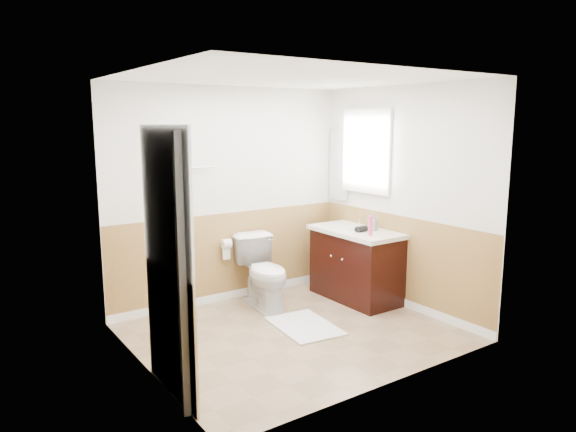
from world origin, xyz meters
TOP-DOWN VIEW (x-y plane):
  - floor at (0.00, 0.00)m, footprint 3.00×3.00m
  - ceiling at (0.00, 0.00)m, footprint 3.00×3.00m
  - wall_back at (0.00, 1.30)m, footprint 3.00×0.00m
  - wall_front at (0.00, -1.30)m, footprint 3.00×0.00m
  - wall_left at (-1.50, 0.00)m, footprint 0.00×3.00m
  - wall_right at (1.50, 0.00)m, footprint 0.00×3.00m
  - wainscot_back at (0.00, 1.29)m, footprint 3.00×0.00m
  - wainscot_front at (0.00, -1.29)m, footprint 3.00×0.00m
  - wainscot_left at (-1.49, 0.00)m, footprint 0.00×2.60m
  - wainscot_right at (1.49, 0.00)m, footprint 0.00×2.60m
  - toilet at (0.18, 0.84)m, footprint 0.54×0.84m
  - bath_mat at (0.18, 0.05)m, footprint 0.64×0.86m
  - vanity_cabinet at (1.21, 0.44)m, footprint 0.55×1.10m
  - vanity_knob_left at (0.91, 0.34)m, footprint 0.03×0.03m
  - vanity_knob_right at (0.91, 0.54)m, footprint 0.03×0.03m
  - countertop at (1.20, 0.44)m, footprint 0.60×1.15m
  - sink_basin at (1.21, 0.59)m, footprint 0.36×0.36m
  - faucet at (1.39, 0.59)m, footprint 0.02×0.02m
  - lotion_bottle at (1.11, 0.10)m, footprint 0.05×0.05m
  - soap_dispenser at (1.33, 0.30)m, footprint 0.12×0.12m
  - hair_dryer_body at (1.16, 0.30)m, footprint 0.14×0.07m
  - hair_dryer_handle at (1.13, 0.37)m, footprint 0.03×0.03m
  - mirror_panel at (1.48, 1.10)m, footprint 0.02×0.35m
  - window_frame at (1.47, 0.59)m, footprint 0.04×0.80m
  - window_glass at (1.49, 0.59)m, footprint 0.01×0.70m
  - door at (-1.40, -0.45)m, footprint 0.29×0.78m
  - door_frame at (-1.48, -0.45)m, footprint 0.02×0.92m
  - door_knob at (-1.34, -0.12)m, footprint 0.06×0.06m
  - towel_bar at (-0.55, 1.25)m, footprint 0.62×0.02m
  - tp_holder_bar at (-0.10, 1.23)m, footprint 0.14×0.02m
  - tp_roll at (-0.10, 1.23)m, footprint 0.10×0.11m
  - tp_sheet at (-0.10, 1.23)m, footprint 0.10×0.01m

SIDE VIEW (x-z plane):
  - floor at x=0.00m, z-range 0.00..0.00m
  - bath_mat at x=0.18m, z-range 0.00..0.02m
  - vanity_cabinet at x=1.21m, z-range 0.00..0.80m
  - toilet at x=0.18m, z-range 0.00..0.81m
  - wainscot_back at x=0.00m, z-range -1.00..2.00m
  - wainscot_front at x=0.00m, z-range -1.00..2.00m
  - wainscot_left at x=-1.49m, z-range -0.80..1.80m
  - wainscot_right at x=1.49m, z-range -0.80..1.80m
  - vanity_knob_left at x=0.91m, z-range 0.53..0.57m
  - vanity_knob_right at x=0.91m, z-range 0.53..0.57m
  - tp_sheet at x=-0.10m, z-range 0.51..0.67m
  - tp_holder_bar at x=-0.10m, z-range 0.69..0.71m
  - tp_roll at x=-0.10m, z-range 0.64..0.76m
  - countertop at x=1.20m, z-range 0.80..0.85m
  - hair_dryer_handle at x=1.13m, z-range 0.82..0.89m
  - sink_basin at x=1.21m, z-range 0.85..0.87m
  - hair_dryer_body at x=1.16m, z-range 0.85..0.92m
  - faucet at x=1.39m, z-range 0.85..0.99m
  - door_knob at x=-1.34m, z-range 0.92..0.98m
  - soap_dispenser at x=1.33m, z-range 0.85..1.06m
  - lotion_bottle at x=1.11m, z-range 0.85..1.07m
  - door at x=-1.40m, z-range 0.00..2.04m
  - door_frame at x=-1.48m, z-range -0.02..2.08m
  - wall_back at x=0.00m, z-range -0.25..2.75m
  - wall_front at x=0.00m, z-range -0.25..2.75m
  - wall_left at x=-1.50m, z-range -0.25..2.75m
  - wall_right at x=1.50m, z-range -0.25..2.75m
  - mirror_panel at x=1.48m, z-range 1.10..2.00m
  - towel_bar at x=-0.55m, z-range 1.59..1.61m
  - window_frame at x=1.47m, z-range 1.25..2.25m
  - window_glass at x=1.49m, z-range 1.30..2.20m
  - ceiling at x=0.00m, z-range 2.50..2.50m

